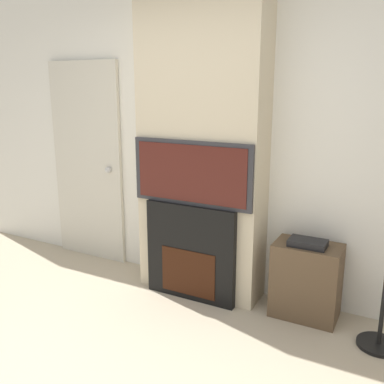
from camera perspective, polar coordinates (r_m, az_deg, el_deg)
wall_back at (r=3.75m, az=2.72°, el=7.36°), size 6.00×0.06×2.70m
chimney_breast at (r=3.57m, az=1.31°, el=7.03°), size 1.08×0.34×2.70m
fireplace at (r=3.66m, az=-0.01°, el=-7.99°), size 0.81×0.15×0.83m
television at (r=3.46m, az=-0.03°, el=2.54°), size 1.06×0.07×0.53m
media_stand at (r=3.53m, az=14.97°, el=-11.23°), size 0.51×0.32×0.65m
entry_door at (r=4.53m, az=-13.76°, el=3.79°), size 0.85×0.09×2.02m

